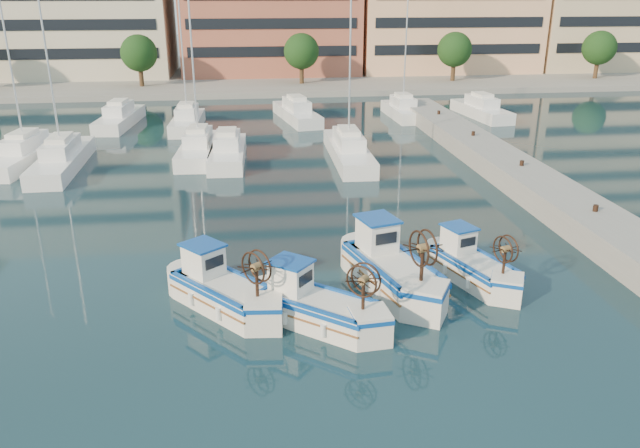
{
  "coord_description": "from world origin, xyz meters",
  "views": [
    {
      "loc": [
        -2.94,
        -19.29,
        10.77
      ],
      "look_at": [
        0.1,
        5.12,
        1.5
      ],
      "focal_mm": 35.0,
      "sensor_mm": 36.0,
      "label": 1
    }
  ],
  "objects": [
    {
      "name": "fishing_boat_a",
      "position": [
        -3.92,
        1.01,
        0.76
      ],
      "size": [
        4.09,
        4.41,
        2.77
      ],
      "rotation": [
        0.0,
        0.0,
        0.69
      ],
      "color": "silver",
      "rests_on": "ground"
    },
    {
      "name": "fishing_boat_c",
      "position": [
        2.41,
        1.82,
        0.87
      ],
      "size": [
        3.27,
        5.19,
        3.14
      ],
      "rotation": [
        0.0,
        0.0,
        0.27
      ],
      "color": "silver",
      "rests_on": "ground"
    },
    {
      "name": "yacht_marina",
      "position": [
        -3.12,
        27.78,
        0.53
      ],
      "size": [
        38.8,
        23.79,
        11.5
      ],
      "color": "white",
      "rests_on": "ground"
    },
    {
      "name": "ground",
      "position": [
        0.0,
        0.0,
        0.0
      ],
      "size": [
        300.0,
        300.0,
        0.0
      ],
      "primitive_type": "plane",
      "color": "#1B3B46",
      "rests_on": "ground"
    },
    {
      "name": "fishing_boat_d",
      "position": [
        5.73,
        2.09,
        0.69
      ],
      "size": [
        2.79,
        4.13,
        2.5
      ],
      "rotation": [
        0.0,
        0.0,
        0.33
      ],
      "color": "silver",
      "rests_on": "ground"
    },
    {
      "name": "fishing_boat_b",
      "position": [
        -0.77,
        -0.55,
        0.74
      ],
      "size": [
        4.28,
        3.97,
        2.69
      ],
      "rotation": [
        0.0,
        0.0,
        0.88
      ],
      "color": "silver",
      "rests_on": "ground"
    },
    {
      "name": "quay",
      "position": [
        13.0,
        8.0,
        0.6
      ],
      "size": [
        3.0,
        60.0,
        1.2
      ],
      "primitive_type": "cube",
      "color": "gray",
      "rests_on": "ground"
    }
  ]
}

